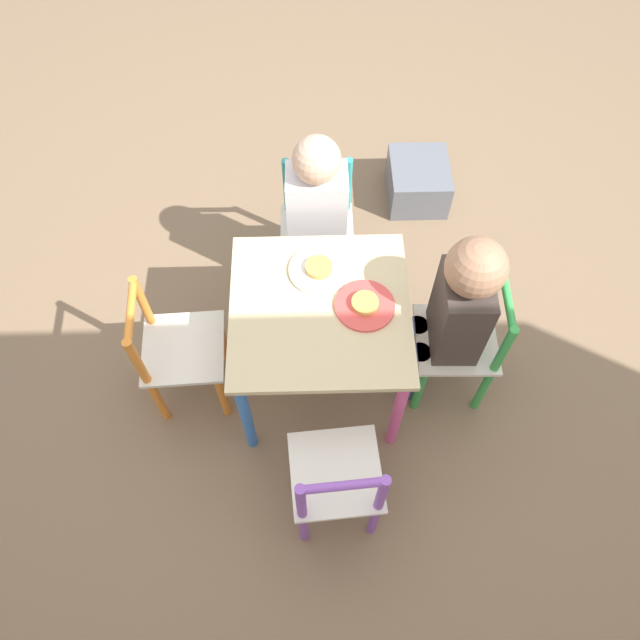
# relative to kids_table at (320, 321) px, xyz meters

# --- Properties ---
(ground_plane) EXTENTS (6.00, 6.00, 0.00)m
(ground_plane) POSITION_rel_kids_table_xyz_m (0.00, 0.00, -0.40)
(ground_plane) COLOR #7F664C
(kids_table) EXTENTS (0.54, 0.54, 0.48)m
(kids_table) POSITION_rel_kids_table_xyz_m (0.00, 0.00, 0.00)
(kids_table) COLOR beige
(kids_table) RESTS_ON ground_plane
(chair_teal) EXTENTS (0.26, 0.26, 0.54)m
(chair_teal) POSITION_rel_kids_table_xyz_m (-0.00, -0.46, -0.14)
(chair_teal) COLOR silver
(chair_teal) RESTS_ON ground_plane
(chair_green) EXTENTS (0.27, 0.27, 0.54)m
(chair_green) POSITION_rel_kids_table_xyz_m (-0.46, 0.01, -0.14)
(chair_green) COLOR silver
(chair_green) RESTS_ON ground_plane
(chair_orange) EXTENTS (0.27, 0.27, 0.54)m
(chair_orange) POSITION_rel_kids_table_xyz_m (0.46, 0.02, -0.14)
(chair_orange) COLOR silver
(chair_orange) RESTS_ON ground_plane
(chair_purple) EXTENTS (0.28, 0.28, 0.54)m
(chair_purple) POSITION_rel_kids_table_xyz_m (-0.04, 0.46, -0.14)
(chair_purple) COLOR silver
(chair_purple) RESTS_ON ground_plane
(child_front) EXTENTS (0.20, 0.21, 0.74)m
(child_front) POSITION_rel_kids_table_xyz_m (-0.00, -0.40, 0.04)
(child_front) COLOR #4C608E
(child_front) RESTS_ON ground_plane
(child_left) EXTENTS (0.22, 0.20, 0.77)m
(child_left) POSITION_rel_kids_table_xyz_m (-0.40, 0.01, 0.07)
(child_left) COLOR #4C608E
(child_left) RESTS_ON ground_plane
(plate_front) EXTENTS (0.19, 0.19, 0.03)m
(plate_front) POSITION_rel_kids_table_xyz_m (-0.00, -0.13, 0.09)
(plate_front) COLOR white
(plate_front) RESTS_ON kids_table
(plate_left) EXTENTS (0.18, 0.18, 0.03)m
(plate_left) POSITION_rel_kids_table_xyz_m (-0.13, 0.00, 0.09)
(plate_left) COLOR #E54C47
(plate_left) RESTS_ON kids_table
(storage_bin) EXTENTS (0.24, 0.28, 0.17)m
(storage_bin) POSITION_rel_kids_table_xyz_m (-0.44, -0.87, -0.32)
(storage_bin) COLOR slate
(storage_bin) RESTS_ON ground_plane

